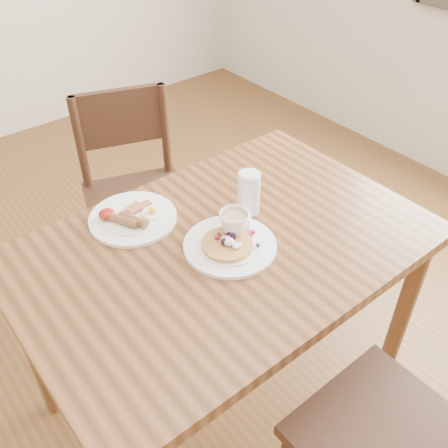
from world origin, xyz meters
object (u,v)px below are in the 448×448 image
Objects in this scene: pancake_plate at (231,242)px; breakfast_plate at (132,217)px; teacup_saucer at (234,226)px; chair_far at (135,188)px; water_glass at (249,193)px; dining_table at (224,267)px.

pancake_plate is 1.00× the size of breakfast_plate.
breakfast_plate is at bearing 126.66° from teacup_saucer.
pancake_plate is 0.05m from teacup_saucer.
chair_far is 0.61m from breakfast_plate.
water_glass reaches higher than pancake_plate.
breakfast_plate is 1.96× the size of water_glass.
water_glass is at bearing 32.40° from pancake_plate.
breakfast_plate is at bearing 80.56° from chair_far.
water_glass reaches higher than breakfast_plate.
chair_far is at bearing 94.17° from water_glass.
breakfast_plate reaches higher than dining_table.
pancake_plate is 0.33m from breakfast_plate.
dining_table is at bearing 101.00° from chair_far.
dining_table is 0.32m from breakfast_plate.
dining_table is 8.70× the size of water_glass.
breakfast_plate is 1.93× the size of teacup_saucer.
water_glass is (0.15, 0.10, 0.06)m from pancake_plate.
chair_far is at bearing 84.63° from teacup_saucer.
dining_table is at bearing 179.64° from teacup_saucer.
pancake_plate is at bearing -76.62° from dining_table.
pancake_plate is at bearing 101.66° from chair_far.
pancake_plate reaches higher than breakfast_plate.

